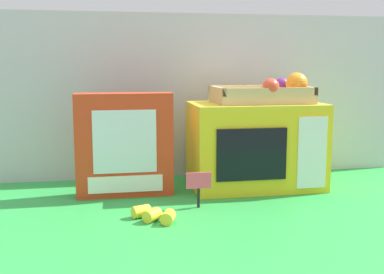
{
  "coord_description": "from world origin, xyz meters",
  "views": [
    {
      "loc": [
        -0.27,
        -1.4,
        0.39
      ],
      "look_at": [
        -0.02,
        0.03,
        0.17
      ],
      "focal_mm": 44.36,
      "sensor_mm": 36.0,
      "label": 1
    }
  ],
  "objects": [
    {
      "name": "food_groups_crate",
      "position": [
        0.23,
        0.04,
        0.3
      ],
      "size": [
        0.3,
        0.2,
        0.1
      ],
      "color": "tan",
      "rests_on": "toy_microwave"
    },
    {
      "name": "price_sign",
      "position": [
        -0.03,
        -0.15,
        0.07
      ],
      "size": [
        0.07,
        0.01,
        0.1
      ],
      "color": "black",
      "rests_on": "ground"
    },
    {
      "name": "display_back_panel",
      "position": [
        0.0,
        0.25,
        0.28
      ],
      "size": [
        1.61,
        0.03,
        0.57
      ],
      "primitive_type": "cube",
      "color": "#B7BABF",
      "rests_on": "ground"
    },
    {
      "name": "loose_toy_banana",
      "position": [
        -0.16,
        -0.24,
        0.02
      ],
      "size": [
        0.11,
        0.11,
        0.03
      ],
      "color": "yellow",
      "rests_on": "ground"
    },
    {
      "name": "cookie_set_box",
      "position": [
        -0.23,
        0.02,
        0.15
      ],
      "size": [
        0.29,
        0.08,
        0.31
      ],
      "color": "red",
      "rests_on": "ground"
    },
    {
      "name": "toy_microwave",
      "position": [
        0.19,
        0.04,
        0.14
      ],
      "size": [
        0.41,
        0.25,
        0.27
      ],
      "color": "yellow",
      "rests_on": "ground"
    },
    {
      "name": "ground_plane",
      "position": [
        0.0,
        0.0,
        0.0
      ],
      "size": [
        1.7,
        1.7,
        0.0
      ],
      "primitive_type": "plane",
      "color": "green",
      "rests_on": "ground"
    }
  ]
}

